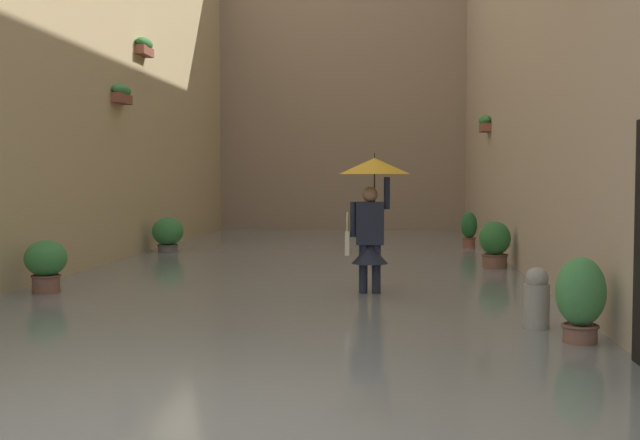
% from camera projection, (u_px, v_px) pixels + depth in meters
% --- Properties ---
extents(ground_plane, '(60.00, 60.00, 0.00)m').
position_uv_depth(ground_plane, '(308.00, 270.00, 14.74)').
color(ground_plane, '#605B56').
extents(flood_water, '(8.22, 25.24, 0.11)m').
position_uv_depth(flood_water, '(308.00, 267.00, 14.74)').
color(flood_water, slate).
rests_on(flood_water, ground_plane).
extents(building_facade_far, '(11.02, 1.80, 9.70)m').
position_uv_depth(building_facade_far, '(343.00, 76.00, 24.94)').
color(building_facade_far, gray).
rests_on(building_facade_far, ground_plane).
extents(person_wading, '(0.98, 0.98, 2.04)m').
position_uv_depth(person_wading, '(372.00, 200.00, 10.95)').
color(person_wading, '#4C4233').
rests_on(person_wading, ground_plane).
extents(potted_plant_far_right, '(0.58, 0.58, 0.83)m').
position_uv_depth(potted_plant_far_right, '(46.00, 265.00, 11.08)').
color(potted_plant_far_right, brown).
rests_on(potted_plant_far_right, ground_plane).
extents(potted_plant_mid_left, '(0.37, 0.37, 0.91)m').
position_uv_depth(potted_plant_mid_left, '(469.00, 230.00, 18.31)').
color(potted_plant_mid_left, brown).
rests_on(potted_plant_mid_left, ground_plane).
extents(potted_plant_far_left, '(0.48, 0.48, 0.94)m').
position_uv_depth(potted_plant_far_left, '(581.00, 300.00, 7.70)').
color(potted_plant_far_left, brown).
rests_on(potted_plant_far_left, ground_plane).
extents(potted_plant_mid_right, '(0.66, 0.66, 0.85)m').
position_uv_depth(potted_plant_mid_right, '(168.00, 235.00, 17.09)').
color(potted_plant_mid_right, '#66605B').
rests_on(potted_plant_mid_right, ground_plane).
extents(potted_plant_near_left, '(0.54, 0.54, 0.93)m').
position_uv_depth(potted_plant_near_left, '(495.00, 246.00, 14.04)').
color(potted_plant_near_left, brown).
rests_on(potted_plant_near_left, ground_plane).
extents(mooring_bollard, '(0.27, 0.27, 0.76)m').
position_uv_depth(mooring_bollard, '(537.00, 303.00, 8.44)').
color(mooring_bollard, gray).
rests_on(mooring_bollard, ground_plane).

